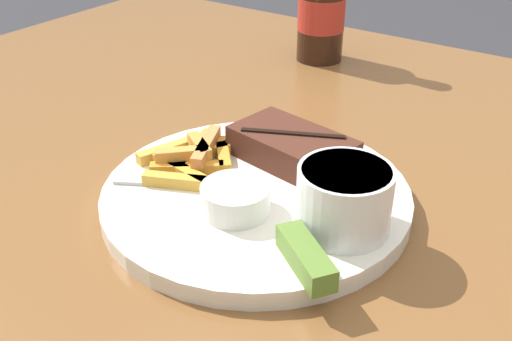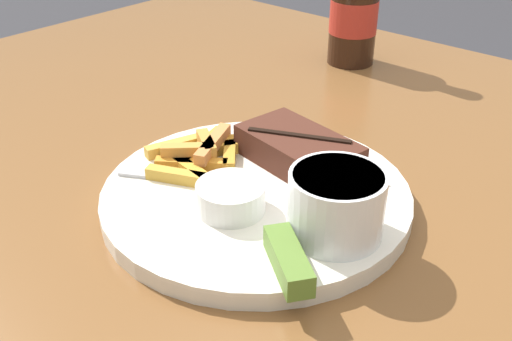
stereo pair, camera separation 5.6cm
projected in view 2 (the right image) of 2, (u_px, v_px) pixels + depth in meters
The scene contains 9 objects.
dining_table at pixel (256, 261), 0.62m from camera, with size 1.33×1.13×0.73m.
dinner_plate at pixel (256, 196), 0.58m from camera, with size 0.30×0.30×0.02m.
steak_portion at pixel (295, 149), 0.61m from camera, with size 0.13×0.09×0.03m.
fries_pile at pixel (199, 155), 0.61m from camera, with size 0.11×0.12×0.02m.
coleslaw_cup at pixel (336, 201), 0.50m from camera, with size 0.08×0.08×0.06m.
dipping_sauce_cup at pixel (231, 196), 0.54m from camera, with size 0.06×0.06×0.03m.
pickle_spear at pixel (288, 260), 0.46m from camera, with size 0.07×0.06×0.02m.
fork_utensil at pixel (178, 178), 0.59m from camera, with size 0.12×0.08×0.00m.
beer_bottle at pixel (354, 14), 0.89m from camera, with size 0.07×0.07×0.21m.
Camera 2 is at (0.32, -0.36, 1.05)m, focal length 42.00 mm.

